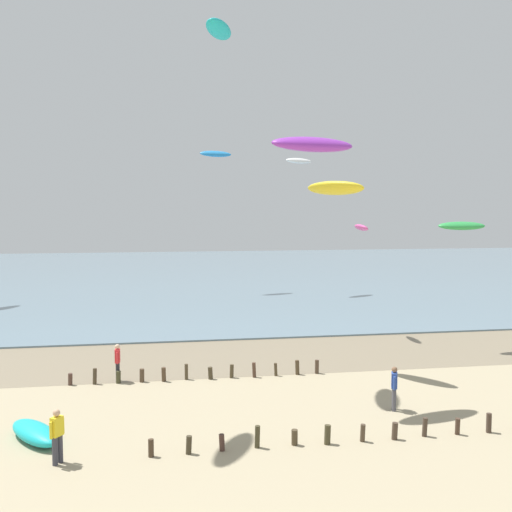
{
  "coord_description": "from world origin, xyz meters",
  "views": [
    {
      "loc": [
        0.68,
        -7.76,
        7.81
      ],
      "look_at": [
        3.83,
        11.64,
        6.19
      ],
      "focal_mm": 40.84,
      "sensor_mm": 36.0,
      "label": 1
    }
  ],
  "objects_px": {
    "kite_aloft_5": "(219,29)",
    "kite_aloft_10": "(462,226)",
    "kite_aloft_8": "(361,227)",
    "person_by_waterline": "(118,361)",
    "person_nearest_camera": "(57,435)",
    "kite_aloft_4": "(216,154)",
    "person_mid_beach": "(394,387)",
    "kite_aloft_3": "(335,188)",
    "grounded_kite": "(35,433)",
    "kite_aloft_0": "(313,144)",
    "kite_aloft_9": "(299,161)"
  },
  "relations": [
    {
      "from": "grounded_kite",
      "to": "person_by_waterline",
      "type": "bearing_deg",
      "value": 125.59
    },
    {
      "from": "kite_aloft_8",
      "to": "kite_aloft_4",
      "type": "bearing_deg",
      "value": 20.22
    },
    {
      "from": "grounded_kite",
      "to": "kite_aloft_8",
      "type": "xyz_separation_m",
      "value": [
        16.27,
        13.92,
        6.35
      ]
    },
    {
      "from": "grounded_kite",
      "to": "kite_aloft_8",
      "type": "bearing_deg",
      "value": 95.38
    },
    {
      "from": "kite_aloft_0",
      "to": "kite_aloft_3",
      "type": "height_order",
      "value": "kite_aloft_0"
    },
    {
      "from": "person_by_waterline",
      "to": "grounded_kite",
      "type": "relative_size",
      "value": 0.61
    },
    {
      "from": "person_nearest_camera",
      "to": "kite_aloft_4",
      "type": "distance_m",
      "value": 39.01
    },
    {
      "from": "person_mid_beach",
      "to": "kite_aloft_3",
      "type": "distance_m",
      "value": 9.78
    },
    {
      "from": "person_by_waterline",
      "to": "kite_aloft_8",
      "type": "height_order",
      "value": "kite_aloft_8"
    },
    {
      "from": "person_nearest_camera",
      "to": "kite_aloft_8",
      "type": "relative_size",
      "value": 0.87
    },
    {
      "from": "person_nearest_camera",
      "to": "person_mid_beach",
      "type": "height_order",
      "value": "same"
    },
    {
      "from": "kite_aloft_5",
      "to": "kite_aloft_10",
      "type": "relative_size",
      "value": 1.05
    },
    {
      "from": "person_nearest_camera",
      "to": "kite_aloft_0",
      "type": "distance_m",
      "value": 13.97
    },
    {
      "from": "grounded_kite",
      "to": "kite_aloft_9",
      "type": "relative_size",
      "value": 0.99
    },
    {
      "from": "kite_aloft_3",
      "to": "kite_aloft_4",
      "type": "height_order",
      "value": "kite_aloft_4"
    },
    {
      "from": "kite_aloft_5",
      "to": "person_mid_beach",
      "type": "bearing_deg",
      "value": -111.95
    },
    {
      "from": "person_nearest_camera",
      "to": "grounded_kite",
      "type": "height_order",
      "value": "person_nearest_camera"
    },
    {
      "from": "person_nearest_camera",
      "to": "grounded_kite",
      "type": "xyz_separation_m",
      "value": [
        -1.06,
        1.95,
        -0.64
      ]
    },
    {
      "from": "kite_aloft_8",
      "to": "kite_aloft_5",
      "type": "bearing_deg",
      "value": 130.06
    },
    {
      "from": "kite_aloft_5",
      "to": "kite_aloft_9",
      "type": "height_order",
      "value": "kite_aloft_5"
    },
    {
      "from": "kite_aloft_8",
      "to": "person_by_waterline",
      "type": "bearing_deg",
      "value": 119.41
    },
    {
      "from": "person_mid_beach",
      "to": "person_by_waterline",
      "type": "distance_m",
      "value": 12.17
    },
    {
      "from": "kite_aloft_8",
      "to": "kite_aloft_9",
      "type": "xyz_separation_m",
      "value": [
        0.34,
        17.83,
        5.43
      ]
    },
    {
      "from": "person_nearest_camera",
      "to": "kite_aloft_3",
      "type": "xyz_separation_m",
      "value": [
        11.34,
        8.68,
        7.83
      ]
    },
    {
      "from": "person_by_waterline",
      "to": "kite_aloft_5",
      "type": "height_order",
      "value": "kite_aloft_5"
    },
    {
      "from": "kite_aloft_10",
      "to": "kite_aloft_5",
      "type": "bearing_deg",
      "value": -163.74
    },
    {
      "from": "kite_aloft_0",
      "to": "kite_aloft_10",
      "type": "xyz_separation_m",
      "value": [
        10.43,
        7.27,
        -3.5
      ]
    },
    {
      "from": "kite_aloft_0",
      "to": "kite_aloft_4",
      "type": "relative_size",
      "value": 1.16
    },
    {
      "from": "kite_aloft_10",
      "to": "kite_aloft_8",
      "type": "bearing_deg",
      "value": 140.05
    },
    {
      "from": "person_by_waterline",
      "to": "kite_aloft_10",
      "type": "relative_size",
      "value": 0.63
    },
    {
      "from": "person_by_waterline",
      "to": "kite_aloft_3",
      "type": "xyz_separation_m",
      "value": [
        10.15,
        0.28,
        7.83
      ]
    },
    {
      "from": "person_nearest_camera",
      "to": "kite_aloft_0",
      "type": "bearing_deg",
      "value": 27.01
    },
    {
      "from": "person_mid_beach",
      "to": "kite_aloft_4",
      "type": "height_order",
      "value": "kite_aloft_4"
    },
    {
      "from": "kite_aloft_4",
      "to": "kite_aloft_9",
      "type": "relative_size",
      "value": 1.08
    },
    {
      "from": "kite_aloft_3",
      "to": "kite_aloft_8",
      "type": "bearing_deg",
      "value": 114.12
    },
    {
      "from": "person_mid_beach",
      "to": "kite_aloft_4",
      "type": "xyz_separation_m",
      "value": [
        -3.76,
        33.37,
        11.89
      ]
    },
    {
      "from": "kite_aloft_5",
      "to": "kite_aloft_10",
      "type": "distance_m",
      "value": 16.77
    },
    {
      "from": "kite_aloft_3",
      "to": "kite_aloft_4",
      "type": "distance_m",
      "value": 28.01
    },
    {
      "from": "kite_aloft_3",
      "to": "kite_aloft_10",
      "type": "distance_m",
      "value": 9.12
    },
    {
      "from": "kite_aloft_5",
      "to": "kite_aloft_9",
      "type": "bearing_deg",
      "value": -1.2
    },
    {
      "from": "kite_aloft_3",
      "to": "kite_aloft_8",
      "type": "relative_size",
      "value": 1.62
    },
    {
      "from": "kite_aloft_10",
      "to": "person_nearest_camera",
      "type": "bearing_deg",
      "value": -147.0
    },
    {
      "from": "kite_aloft_0",
      "to": "kite_aloft_8",
      "type": "distance_m",
      "value": 13.23
    },
    {
      "from": "grounded_kite",
      "to": "kite_aloft_3",
      "type": "distance_m",
      "value": 16.45
    },
    {
      "from": "kite_aloft_5",
      "to": "kite_aloft_9",
      "type": "xyz_separation_m",
      "value": [
        9.71,
        25.34,
        -3.61
      ]
    },
    {
      "from": "kite_aloft_4",
      "to": "person_mid_beach",
      "type": "bearing_deg",
      "value": -98.55
    },
    {
      "from": "grounded_kite",
      "to": "kite_aloft_4",
      "type": "bearing_deg",
      "value": 129.62
    },
    {
      "from": "person_mid_beach",
      "to": "kite_aloft_3",
      "type": "xyz_separation_m",
      "value": [
        -0.69,
        5.82,
        7.83
      ]
    },
    {
      "from": "kite_aloft_0",
      "to": "kite_aloft_10",
      "type": "relative_size",
      "value": 1.31
    },
    {
      "from": "kite_aloft_0",
      "to": "kite_aloft_10",
      "type": "distance_m",
      "value": 13.19
    }
  ]
}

